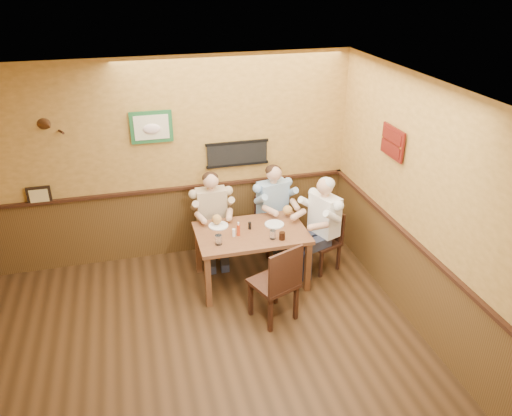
{
  "coord_description": "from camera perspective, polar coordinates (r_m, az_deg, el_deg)",
  "views": [
    {
      "loc": [
        -0.48,
        -3.87,
        3.85
      ],
      "look_at": [
        0.92,
        1.45,
        1.1
      ],
      "focal_mm": 35.0,
      "sensor_mm": 36.0,
      "label": 1
    }
  ],
  "objects": [
    {
      "name": "room",
      "position": [
        4.63,
        -5.41,
        -1.45
      ],
      "size": [
        5.02,
        5.03,
        2.81
      ],
      "color": "black",
      "rests_on": "ground"
    },
    {
      "name": "dining_table",
      "position": [
        6.39,
        -0.55,
        -3.4
      ],
      "size": [
        1.4,
        0.9,
        0.75
      ],
      "color": "brown",
      "rests_on": "ground"
    },
    {
      "name": "chair_back_left",
      "position": [
        7.02,
        -4.98,
        -2.82
      ],
      "size": [
        0.39,
        0.39,
        0.84
      ],
      "primitive_type": null,
      "rotation": [
        0.0,
        0.0,
        -0.01
      ],
      "color": "#371D11",
      "rests_on": "ground"
    },
    {
      "name": "chair_back_right",
      "position": [
        7.18,
        1.86,
        -1.96
      ],
      "size": [
        0.47,
        0.47,
        0.85
      ],
      "primitive_type": null,
      "rotation": [
        0.0,
        0.0,
        0.22
      ],
      "color": "#371D11",
      "rests_on": "ground"
    },
    {
      "name": "chair_right_end",
      "position": [
        6.83,
        7.64,
        -3.78
      ],
      "size": [
        0.51,
        0.51,
        0.86
      ],
      "primitive_type": null,
      "rotation": [
        0.0,
        0.0,
        -1.21
      ],
      "color": "#371D11",
      "rests_on": "ground"
    },
    {
      "name": "chair_near_side",
      "position": [
        5.84,
        2.01,
        -8.35
      ],
      "size": [
        0.61,
        0.61,
        1.02
      ],
      "primitive_type": null,
      "rotation": [
        0.0,
        0.0,
        3.52
      ],
      "color": "#371D11",
      "rests_on": "ground"
    },
    {
      "name": "diner_tan_shirt",
      "position": [
        6.94,
        -5.04,
        -1.53
      ],
      "size": [
        0.56,
        0.56,
        1.19
      ],
      "primitive_type": null,
      "rotation": [
        0.0,
        0.0,
        -0.01
      ],
      "color": "beige",
      "rests_on": "ground"
    },
    {
      "name": "diner_blue_polo",
      "position": [
        7.1,
        1.88,
        -0.67
      ],
      "size": [
        0.67,
        0.67,
        1.21
      ],
      "primitive_type": null,
      "rotation": [
        0.0,
        0.0,
        0.22
      ],
      "color": "#8BAED0",
      "rests_on": "ground"
    },
    {
      "name": "diner_white_elder",
      "position": [
        6.74,
        7.73,
        -2.43
      ],
      "size": [
        0.73,
        0.73,
        1.22
      ],
      "primitive_type": null,
      "rotation": [
        0.0,
        0.0,
        -1.21
      ],
      "color": "white",
      "rests_on": "ground"
    },
    {
      "name": "water_glass_left",
      "position": [
        6.05,
        -4.31,
        -3.65
      ],
      "size": [
        0.09,
        0.09,
        0.13
      ],
      "primitive_type": "cylinder",
      "rotation": [
        0.0,
        0.0,
        -0.11
      ],
      "color": "white",
      "rests_on": "dining_table"
    },
    {
      "name": "water_glass_mid",
      "position": [
        6.16,
        1.92,
        -3.06
      ],
      "size": [
        0.1,
        0.1,
        0.11
      ],
      "primitive_type": "cylinder",
      "rotation": [
        0.0,
        0.0,
        -0.43
      ],
      "color": "white",
      "rests_on": "dining_table"
    },
    {
      "name": "cola_tumbler",
      "position": [
        6.16,
        3.0,
        -3.2
      ],
      "size": [
        0.09,
        0.09,
        0.1
      ],
      "primitive_type": "cylinder",
      "rotation": [
        0.0,
        0.0,
        0.25
      ],
      "color": "black",
      "rests_on": "dining_table"
    },
    {
      "name": "hot_sauce_bottle",
      "position": [
        6.22,
        -2.02,
        -2.47
      ],
      "size": [
        0.04,
        0.04,
        0.17
      ],
      "primitive_type": "cylinder",
      "rotation": [
        0.0,
        0.0,
        0.02
      ],
      "color": "#BD3714",
      "rests_on": "dining_table"
    },
    {
      "name": "salt_shaker",
      "position": [
        6.22,
        -2.55,
        -2.83
      ],
      "size": [
        0.04,
        0.04,
        0.1
      ],
      "primitive_type": "cylinder",
      "rotation": [
        0.0,
        0.0,
        -0.09
      ],
      "color": "white",
      "rests_on": "dining_table"
    },
    {
      "name": "pepper_shaker",
      "position": [
        6.38,
        -0.72,
        -2.03
      ],
      "size": [
        0.05,
        0.05,
        0.1
      ],
      "primitive_type": "cylinder",
      "rotation": [
        0.0,
        0.0,
        0.29
      ],
      "color": "black",
      "rests_on": "dining_table"
    },
    {
      "name": "plate_far_left",
      "position": [
        6.48,
        -4.31,
        -2.03
      ],
      "size": [
        0.28,
        0.28,
        0.02
      ],
      "primitive_type": "cylinder",
      "rotation": [
        0.0,
        0.0,
        0.1
      ],
      "color": "white",
      "rests_on": "dining_table"
    },
    {
      "name": "plate_far_right",
      "position": [
        6.5,
        2.12,
        -1.87
      ],
      "size": [
        0.3,
        0.3,
        0.02
      ],
      "primitive_type": "cylinder",
      "rotation": [
        0.0,
        0.0,
        -0.2
      ],
      "color": "silver",
      "rests_on": "dining_table"
    }
  ]
}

